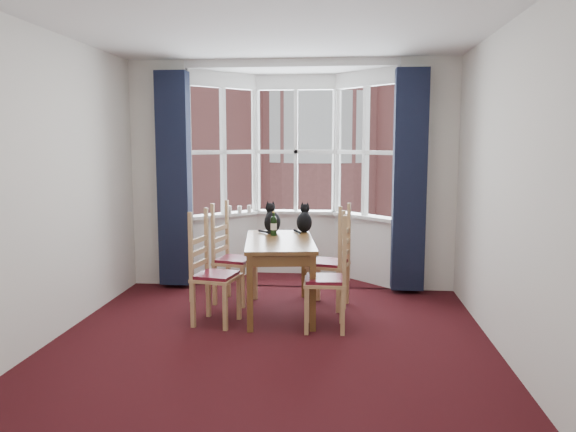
# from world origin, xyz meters

# --- Properties ---
(floor) EXTENTS (4.50, 4.50, 0.00)m
(floor) POSITION_xyz_m (0.00, 0.00, 0.00)
(floor) COLOR black
(floor) RESTS_ON ground
(ceiling) EXTENTS (4.50, 4.50, 0.00)m
(ceiling) POSITION_xyz_m (0.00, 0.00, 2.80)
(ceiling) COLOR white
(ceiling) RESTS_ON floor
(wall_left) EXTENTS (0.00, 4.50, 4.50)m
(wall_left) POSITION_xyz_m (-2.00, 0.00, 1.40)
(wall_left) COLOR silver
(wall_left) RESTS_ON floor
(wall_right) EXTENTS (0.00, 4.50, 4.50)m
(wall_right) POSITION_xyz_m (2.00, 0.00, 1.40)
(wall_right) COLOR silver
(wall_right) RESTS_ON floor
(wall_near) EXTENTS (4.00, 0.00, 4.00)m
(wall_near) POSITION_xyz_m (0.00, -2.25, 1.40)
(wall_near) COLOR silver
(wall_near) RESTS_ON floor
(wall_back_pier_left) EXTENTS (0.70, 0.12, 2.80)m
(wall_back_pier_left) POSITION_xyz_m (-1.65, 2.25, 1.40)
(wall_back_pier_left) COLOR silver
(wall_back_pier_left) RESTS_ON floor
(wall_back_pier_right) EXTENTS (0.70, 0.12, 2.80)m
(wall_back_pier_right) POSITION_xyz_m (1.65, 2.25, 1.40)
(wall_back_pier_right) COLOR silver
(wall_back_pier_right) RESTS_ON floor
(bay_window) EXTENTS (2.76, 0.94, 2.80)m
(bay_window) POSITION_xyz_m (0.00, 2.75, 1.40)
(bay_window) COLOR white
(bay_window) RESTS_ON floor
(curtain_left) EXTENTS (0.38, 0.22, 2.60)m
(curtain_left) POSITION_xyz_m (-1.42, 2.07, 1.35)
(curtain_left) COLOR #161B32
(curtain_left) RESTS_ON floor
(curtain_right) EXTENTS (0.38, 0.22, 2.60)m
(curtain_right) POSITION_xyz_m (1.42, 2.07, 1.35)
(curtain_right) COLOR #161B32
(curtain_right) RESTS_ON floor
(dining_table) EXTENTS (0.87, 1.39, 0.79)m
(dining_table) POSITION_xyz_m (-0.02, 1.13, 0.68)
(dining_table) COLOR brown
(dining_table) RESTS_ON floor
(chair_left_near) EXTENTS (0.47, 0.49, 0.92)m
(chair_left_near) POSITION_xyz_m (-0.70, 0.72, 0.47)
(chair_left_near) COLOR tan
(chair_left_near) RESTS_ON floor
(chair_left_far) EXTENTS (0.49, 0.50, 0.92)m
(chair_left_far) POSITION_xyz_m (-0.65, 1.49, 0.47)
(chair_left_far) COLOR tan
(chair_left_far) RESTS_ON floor
(chair_right_near) EXTENTS (0.41, 0.43, 0.92)m
(chair_right_near) POSITION_xyz_m (0.57, 0.64, 0.47)
(chair_right_near) COLOR tan
(chair_right_near) RESTS_ON floor
(chair_right_far) EXTENTS (0.50, 0.51, 0.92)m
(chair_right_far) POSITION_xyz_m (0.58, 1.38, 0.47)
(chair_right_far) COLOR tan
(chair_right_far) RESTS_ON floor
(cat_left) EXTENTS (0.26, 0.30, 0.36)m
(cat_left) POSITION_xyz_m (-0.16, 1.62, 0.92)
(cat_left) COLOR black
(cat_left) RESTS_ON dining_table
(cat_right) EXTENTS (0.18, 0.26, 0.34)m
(cat_right) POSITION_xyz_m (0.20, 1.69, 0.92)
(cat_right) COLOR black
(cat_right) RESTS_ON dining_table
(wine_bottle) EXTENTS (0.07, 0.07, 0.27)m
(wine_bottle) POSITION_xyz_m (-0.11, 1.40, 0.90)
(wine_bottle) COLOR black
(wine_bottle) RESTS_ON dining_table
(candle_tall) EXTENTS (0.06, 0.06, 0.10)m
(candle_tall) POSITION_xyz_m (-0.85, 2.60, 0.92)
(candle_tall) COLOR white
(candle_tall) RESTS_ON bay_window
(candle_short) EXTENTS (0.06, 0.06, 0.10)m
(candle_short) POSITION_xyz_m (-0.72, 2.63, 0.92)
(candle_short) COLOR white
(candle_short) RESTS_ON bay_window
(candle_extra) EXTENTS (0.05, 0.05, 0.11)m
(candle_extra) POSITION_xyz_m (-0.59, 2.65, 0.92)
(candle_extra) COLOR white
(candle_extra) RESTS_ON bay_window
(street) EXTENTS (80.00, 80.00, 0.00)m
(street) POSITION_xyz_m (0.00, 32.25, -6.00)
(street) COLOR #333335
(street) RESTS_ON ground
(tenement_building) EXTENTS (18.40, 7.80, 15.20)m
(tenement_building) POSITION_xyz_m (0.00, 14.01, 1.60)
(tenement_building) COLOR #904E4A
(tenement_building) RESTS_ON street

